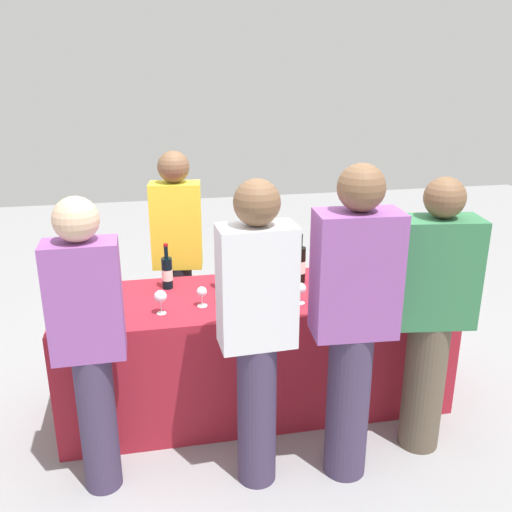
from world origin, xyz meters
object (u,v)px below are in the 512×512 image
(wine_glass_1, at_px, (161,297))
(guest_1, at_px, (257,328))
(guest_3, at_px, (432,311))
(wine_bottle_1, at_px, (223,273))
(guest_0, at_px, (89,339))
(wine_bottle_2, at_px, (300,264))
(wine_bottle_3, at_px, (346,262))
(server_pouring, at_px, (178,253))
(wine_glass_0, at_px, (112,303))
(wine_bottle_0, at_px, (167,272))
(wine_glass_4, at_px, (300,289))
(wine_glass_2, at_px, (202,293))
(ice_bucket, at_px, (394,270))
(wine_glass_3, at_px, (225,285))
(guest_2, at_px, (353,318))

(wine_glass_1, relative_size, guest_1, 0.09)
(wine_glass_1, distance_m, guest_3, 1.53)
(wine_bottle_1, bearing_deg, wine_glass_1, -143.71)
(guest_0, xyz_separation_m, guest_3, (1.83, -0.01, -0.01))
(wine_bottle_2, bearing_deg, guest_0, -149.84)
(wine_bottle_3, xyz_separation_m, server_pouring, (-1.09, 0.45, -0.02))
(wine_glass_0, height_order, wine_glass_1, wine_glass_1)
(wine_bottle_0, height_order, guest_1, guest_1)
(wine_bottle_1, height_order, wine_glass_1, wine_bottle_1)
(wine_bottle_1, distance_m, wine_glass_4, 0.53)
(wine_bottle_1, relative_size, wine_glass_2, 2.48)
(ice_bucket, height_order, guest_3, guest_3)
(wine_bottle_1, relative_size, guest_3, 0.19)
(wine_bottle_3, height_order, server_pouring, server_pouring)
(wine_bottle_1, bearing_deg, guest_3, -34.25)
(wine_glass_4, bearing_deg, wine_glass_1, 178.99)
(wine_glass_3, bearing_deg, guest_1, -84.18)
(wine_bottle_2, xyz_separation_m, ice_bucket, (0.60, -0.13, -0.03))
(guest_0, height_order, guest_2, guest_2)
(wine_bottle_1, relative_size, wine_glass_3, 2.29)
(wine_glass_4, height_order, guest_1, guest_1)
(wine_bottle_0, relative_size, wine_glass_2, 2.41)
(ice_bucket, xyz_separation_m, guest_0, (-1.88, -0.61, -0.00))
(wine_glass_0, distance_m, guest_2, 1.35)
(ice_bucket, relative_size, server_pouring, 0.12)
(wine_bottle_3, distance_m, guest_3, 0.79)
(wine_bottle_0, distance_m, guest_0, 0.91)
(wine_bottle_2, distance_m, wine_bottle_3, 0.32)
(wine_bottle_2, distance_m, wine_glass_2, 0.72)
(wine_glass_2, relative_size, guest_0, 0.08)
(ice_bucket, bearing_deg, guest_1, -145.81)
(guest_0, bearing_deg, wine_glass_3, 35.35)
(wine_glass_4, bearing_deg, wine_bottle_3, 39.73)
(wine_bottle_2, height_order, wine_glass_2, wine_bottle_2)
(wine_glass_1, distance_m, server_pouring, 0.78)
(wine_bottle_1, relative_size, wine_glass_1, 2.13)
(server_pouring, bearing_deg, guest_1, 111.64)
(wine_bottle_0, xyz_separation_m, wine_glass_1, (-0.06, -0.39, -0.00))
(wine_bottle_2, distance_m, guest_3, 0.93)
(server_pouring, distance_m, guest_0, 1.29)
(wine_bottle_2, bearing_deg, wine_bottle_3, -0.10)
(wine_bottle_2, height_order, wine_glass_0, wine_bottle_2)
(wine_bottle_3, relative_size, wine_glass_0, 2.45)
(wine_glass_2, bearing_deg, wine_glass_0, -173.97)
(wine_glass_0, relative_size, guest_3, 0.08)
(wine_bottle_0, bearing_deg, server_pouring, 76.66)
(ice_bucket, bearing_deg, wine_glass_3, -176.67)
(wine_bottle_0, distance_m, wine_bottle_2, 0.86)
(wine_bottle_3, bearing_deg, wine_glass_1, -165.35)
(server_pouring, bearing_deg, wine_glass_0, 69.30)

